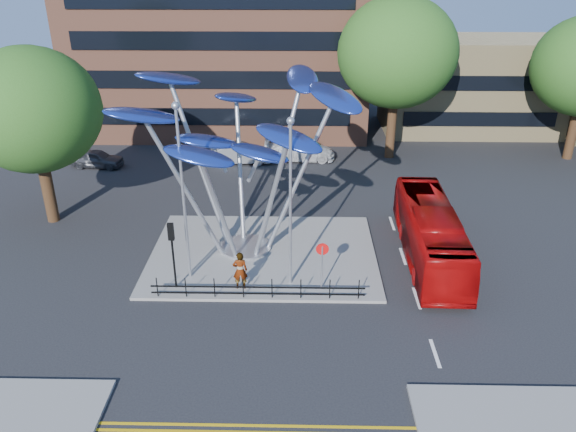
{
  "coord_description": "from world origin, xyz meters",
  "views": [
    {
      "loc": [
        0.89,
        -20.36,
        14.9
      ],
      "look_at": [
        0.37,
        4.0,
        3.29
      ],
      "focal_mm": 35.0,
      "sensor_mm": 36.0,
      "label": 1
    }
  ],
  "objects_px": {
    "pedestrian": "(240,270)",
    "no_entry_sign_island": "(322,258)",
    "leaf_sculpture": "(240,128)",
    "tree_left": "(32,110)",
    "street_lamp_left": "(182,179)",
    "parked_car_mid": "(241,153)",
    "parked_car_left": "(97,159)",
    "tree_right": "(397,53)",
    "street_lamp_right": "(290,189)",
    "red_bus": "(430,233)",
    "parked_car_right": "(300,150)",
    "traffic_light_island": "(172,242)"
  },
  "relations": [
    {
      "from": "street_lamp_right",
      "to": "street_lamp_left",
      "type": "bearing_deg",
      "value": 174.29
    },
    {
      "from": "street_lamp_left",
      "to": "pedestrian",
      "type": "relative_size",
      "value": 4.55
    },
    {
      "from": "tree_left",
      "to": "street_lamp_left",
      "type": "distance_m",
      "value": 11.6
    },
    {
      "from": "leaf_sculpture",
      "to": "no_entry_sign_island",
      "type": "bearing_deg",
      "value": -45.67
    },
    {
      "from": "no_entry_sign_island",
      "to": "pedestrian",
      "type": "xyz_separation_m",
      "value": [
        -3.88,
        -0.02,
        -0.7
      ]
    },
    {
      "from": "traffic_light_island",
      "to": "parked_car_left",
      "type": "bearing_deg",
      "value": 119.22
    },
    {
      "from": "leaf_sculpture",
      "to": "street_lamp_left",
      "type": "xyz_separation_m",
      "value": [
        -2.43,
        -3.18,
        -1.52
      ]
    },
    {
      "from": "pedestrian",
      "to": "parked_car_left",
      "type": "height_order",
      "value": "pedestrian"
    },
    {
      "from": "leaf_sculpture",
      "to": "parked_car_left",
      "type": "relative_size",
      "value": 3.24
    },
    {
      "from": "leaf_sculpture",
      "to": "no_entry_sign_island",
      "type": "xyz_separation_m",
      "value": [
        4.07,
        -4.16,
        -5.06
      ]
    },
    {
      "from": "pedestrian",
      "to": "no_entry_sign_island",
      "type": "bearing_deg",
      "value": 175.42
    },
    {
      "from": "red_bus",
      "to": "pedestrian",
      "type": "height_order",
      "value": "red_bus"
    },
    {
      "from": "street_lamp_left",
      "to": "parked_car_mid",
      "type": "height_order",
      "value": "street_lamp_left"
    },
    {
      "from": "tree_right",
      "to": "leaf_sculpture",
      "type": "bearing_deg",
      "value": -123.31
    },
    {
      "from": "leaf_sculpture",
      "to": "no_entry_sign_island",
      "type": "height_order",
      "value": "leaf_sculpture"
    },
    {
      "from": "no_entry_sign_island",
      "to": "parked_car_left",
      "type": "height_order",
      "value": "no_entry_sign_island"
    },
    {
      "from": "tree_left",
      "to": "traffic_light_island",
      "type": "xyz_separation_m",
      "value": [
        9.0,
        -7.5,
        -4.18
      ]
    },
    {
      "from": "street_lamp_left",
      "to": "no_entry_sign_island",
      "type": "height_order",
      "value": "street_lamp_left"
    },
    {
      "from": "tree_left",
      "to": "street_lamp_left",
      "type": "bearing_deg",
      "value": -34.38
    },
    {
      "from": "tree_right",
      "to": "parked_car_mid",
      "type": "xyz_separation_m",
      "value": [
        -11.58,
        -1.61,
        -7.27
      ]
    },
    {
      "from": "red_bus",
      "to": "street_lamp_right",
      "type": "bearing_deg",
      "value": -156.65
    },
    {
      "from": "street_lamp_left",
      "to": "red_bus",
      "type": "xyz_separation_m",
      "value": [
        12.29,
        2.42,
        -3.9
      ]
    },
    {
      "from": "street_lamp_left",
      "to": "street_lamp_right",
      "type": "height_order",
      "value": "street_lamp_left"
    },
    {
      "from": "street_lamp_left",
      "to": "no_entry_sign_island",
      "type": "bearing_deg",
      "value": -8.61
    },
    {
      "from": "traffic_light_island",
      "to": "leaf_sculpture",
      "type": "bearing_deg",
      "value": 54.96
    },
    {
      "from": "street_lamp_right",
      "to": "parked_car_left",
      "type": "distance_m",
      "value": 22.46
    },
    {
      "from": "leaf_sculpture",
      "to": "red_bus",
      "type": "distance_m",
      "value": 11.27
    },
    {
      "from": "tree_right",
      "to": "street_lamp_right",
      "type": "relative_size",
      "value": 1.46
    },
    {
      "from": "no_entry_sign_island",
      "to": "traffic_light_island",
      "type": "bearing_deg",
      "value": -179.87
    },
    {
      "from": "tree_right",
      "to": "street_lamp_right",
      "type": "height_order",
      "value": "tree_right"
    },
    {
      "from": "street_lamp_left",
      "to": "tree_left",
      "type": "bearing_deg",
      "value": 145.62
    },
    {
      "from": "red_bus",
      "to": "parked_car_mid",
      "type": "xyz_separation_m",
      "value": [
        -11.37,
        14.47,
        -0.69
      ]
    },
    {
      "from": "street_lamp_left",
      "to": "pedestrian",
      "type": "distance_m",
      "value": 5.08
    },
    {
      "from": "parked_car_left",
      "to": "parked_car_right",
      "type": "distance_m",
      "value": 15.41
    },
    {
      "from": "tree_right",
      "to": "leaf_sculpture",
      "type": "height_order",
      "value": "tree_right"
    },
    {
      "from": "leaf_sculpture",
      "to": "tree_left",
      "type": "bearing_deg",
      "value": 164.45
    },
    {
      "from": "street_lamp_left",
      "to": "parked_car_right",
      "type": "distance_m",
      "value": 19.05
    },
    {
      "from": "red_bus",
      "to": "parked_car_mid",
      "type": "distance_m",
      "value": 18.41
    },
    {
      "from": "leaf_sculpture",
      "to": "parked_car_left",
      "type": "distance_m",
      "value": 18.64
    },
    {
      "from": "street_lamp_left",
      "to": "parked_car_left",
      "type": "distance_m",
      "value": 19.16
    },
    {
      "from": "street_lamp_right",
      "to": "traffic_light_island",
      "type": "height_order",
      "value": "street_lamp_right"
    },
    {
      "from": "pedestrian",
      "to": "tree_left",
      "type": "bearing_deg",
      "value": -36.57
    },
    {
      "from": "red_bus",
      "to": "leaf_sculpture",
      "type": "bearing_deg",
      "value": 177.1
    },
    {
      "from": "tree_right",
      "to": "leaf_sculpture",
      "type": "distance_m",
      "value": 18.37
    },
    {
      "from": "street_lamp_left",
      "to": "tree_right",
      "type": "bearing_deg",
      "value": 55.95
    },
    {
      "from": "parked_car_left",
      "to": "parked_car_mid",
      "type": "distance_m",
      "value": 10.85
    },
    {
      "from": "tree_right",
      "to": "street_lamp_left",
      "type": "bearing_deg",
      "value": -124.05
    },
    {
      "from": "tree_right",
      "to": "parked_car_left",
      "type": "bearing_deg",
      "value": -172.98
    },
    {
      "from": "tree_left",
      "to": "parked_car_right",
      "type": "height_order",
      "value": "tree_left"
    },
    {
      "from": "red_bus",
      "to": "pedestrian",
      "type": "xyz_separation_m",
      "value": [
        -9.67,
        -3.42,
        -0.34
      ]
    }
  ]
}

